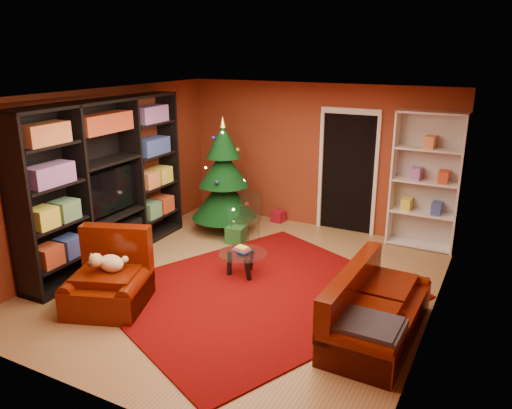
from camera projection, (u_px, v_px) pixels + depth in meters
The scene contains 18 objects.
floor at pixel (243, 284), 7.05m from camera, with size 5.00×5.50×0.05m, color olive.
ceiling at pixel (241, 93), 6.26m from camera, with size 5.00×5.50×0.05m, color silver.
wall_back at pixel (317, 156), 9.00m from camera, with size 5.00×0.05×2.60m, color maroon.
wall_left at pixel (101, 174), 7.77m from camera, with size 0.05×5.50×2.60m, color maroon.
wall_right at pixel (440, 224), 5.54m from camera, with size 0.05×5.50×2.60m, color maroon.
doorway at pixel (348, 174), 8.77m from camera, with size 1.06×0.60×2.16m, color black, non-canonical shape.
rug at pixel (256, 293), 6.74m from camera, with size 3.11×3.63×0.02m, color #630605.
media_unit at pixel (106, 182), 7.55m from camera, with size 0.49×3.21×2.46m, color black, non-canonical shape.
christmas_tree at pixel (224, 177), 8.78m from camera, with size 1.16×1.16×2.08m, color black, non-canonical shape.
gift_box_teal at pixel (238, 220), 9.18m from camera, with size 0.27×0.27×0.27m, color #14566D.
gift_box_green at pixel (236, 235), 8.46m from camera, with size 0.29×0.29×0.29m, color #1E6326.
gift_box_red at pixel (278, 216), 9.50m from camera, with size 0.22×0.22×0.22m, color maroon.
white_bookshelf at pixel (426, 182), 8.02m from camera, with size 1.06×0.38×2.30m, color white, non-canonical shape.
armchair at pixel (107, 279), 6.27m from camera, with size 1.01×1.01×0.79m, color #460F03, non-canonical shape.
dog at pixel (111, 263), 6.25m from camera, with size 0.40×0.30×0.26m, color beige, non-canonical shape.
sofa at pixel (379, 304), 5.65m from camera, with size 1.84×0.83×0.79m, color #460F03, non-canonical shape.
coffee_table at pixel (243, 264), 7.21m from camera, with size 0.71×0.71×0.45m, color gray, non-canonical shape.
acrylic_chair at pixel (245, 221), 8.37m from camera, with size 0.41×0.45×0.80m, color #66605B, non-canonical shape.
Camera 1 is at (3.13, -5.57, 3.17)m, focal length 35.00 mm.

